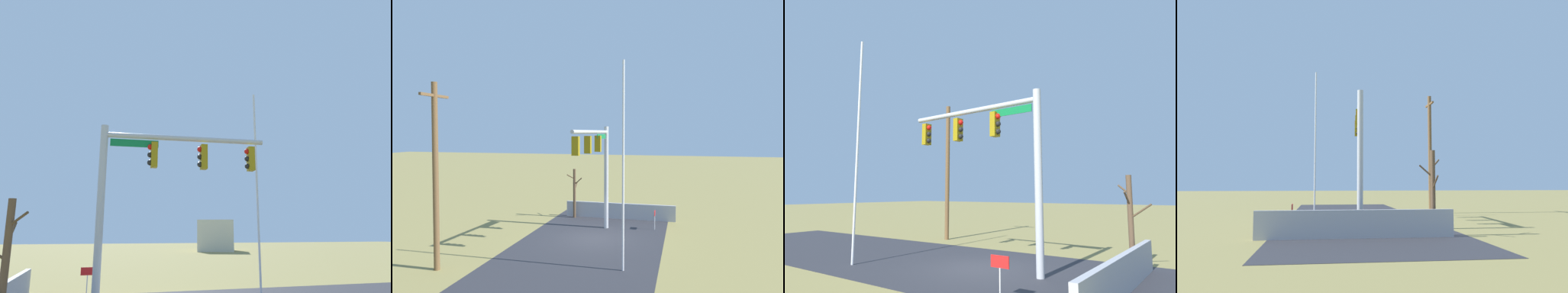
% 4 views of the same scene
% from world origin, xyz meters
% --- Properties ---
extents(ground_plane, '(160.00, 160.00, 0.00)m').
position_xyz_m(ground_plane, '(0.00, 0.00, 0.00)').
color(ground_plane, olive).
extents(road_surface, '(28.00, 8.00, 0.01)m').
position_xyz_m(road_surface, '(-4.00, 0.00, 0.01)').
color(road_surface, '#2D2D33').
rests_on(road_surface, ground_plane).
extents(sidewalk_corner, '(6.00, 6.00, 0.01)m').
position_xyz_m(sidewalk_corner, '(3.56, -0.21, 0.00)').
color(sidewalk_corner, '#B7B5AD').
rests_on(sidewalk_corner, ground_plane).
extents(retaining_fence, '(0.20, 7.82, 1.11)m').
position_xyz_m(retaining_fence, '(5.34, -0.61, 0.56)').
color(retaining_fence, '#A8A8AD').
rests_on(retaining_fence, ground_plane).
extents(signal_mast, '(6.36, 0.69, 6.55)m').
position_xyz_m(signal_mast, '(0.71, -0.09, 4.64)').
color(signal_mast, '#B2B5BA').
rests_on(signal_mast, ground_plane).
extents(flagpole, '(0.10, 0.10, 9.35)m').
position_xyz_m(flagpole, '(-4.59, -2.45, 4.68)').
color(flagpole, silver).
rests_on(flagpole, ground_plane).
extents(utility_pole, '(1.90, 0.26, 8.40)m').
position_xyz_m(utility_pole, '(-6.55, 5.65, 4.37)').
color(utility_pole, brown).
rests_on(utility_pole, ground_plane).
extents(bare_tree, '(1.27, 1.02, 3.53)m').
position_xyz_m(bare_tree, '(4.91, 2.62, 1.83)').
color(bare_tree, brown).
rests_on(bare_tree, ground_plane).
extents(open_sign, '(0.56, 0.04, 1.22)m').
position_xyz_m(open_sign, '(2.87, -3.27, 0.91)').
color(open_sign, silver).
rests_on(open_sign, ground_plane).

